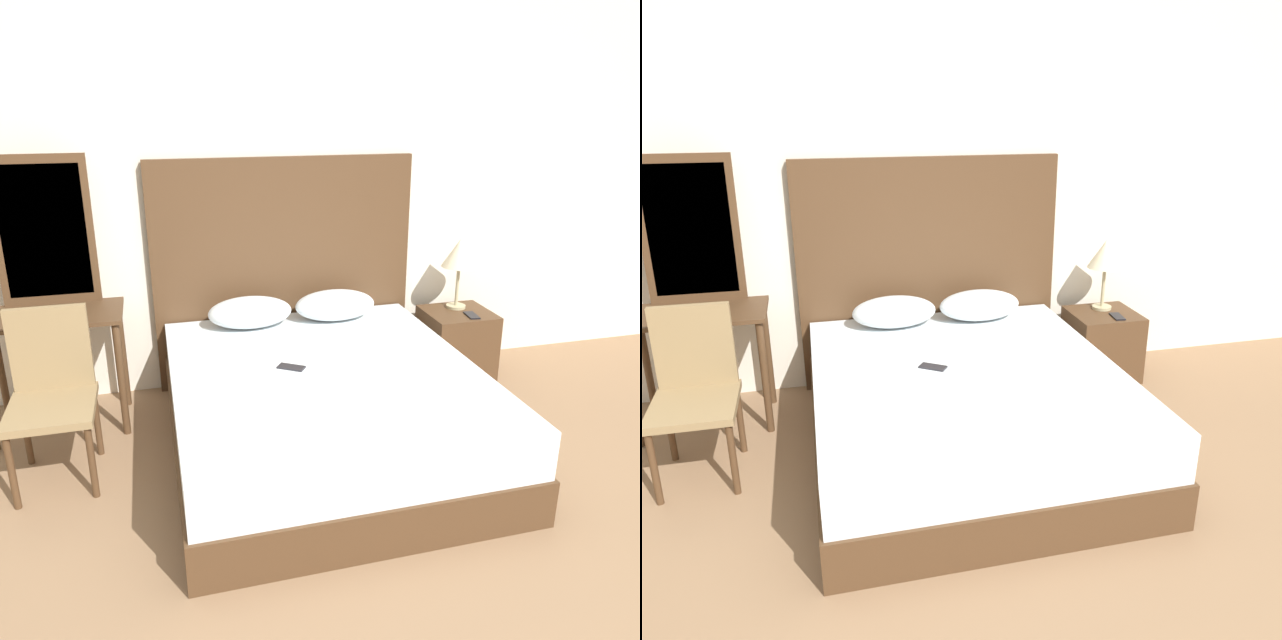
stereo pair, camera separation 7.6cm
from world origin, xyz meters
TOP-DOWN VIEW (x-y plane):
  - wall_back at (0.00, 2.61)m, footprint 10.00×0.06m
  - bed at (0.01, 1.52)m, footprint 1.71×1.99m
  - headboard at (0.01, 2.54)m, footprint 1.79×0.05m
  - pillow_left at (-0.28, 2.30)m, footprint 0.55×0.33m
  - pillow_right at (0.30, 2.30)m, footprint 0.55×0.33m
  - phone_on_bed at (-0.17, 1.57)m, footprint 0.16×0.14m
  - nightstand at (1.22, 2.26)m, footprint 0.47×0.45m
  - table_lamp at (1.24, 2.35)m, footprint 0.25×0.25m
  - phone_on_nightstand at (1.26, 2.15)m, footprint 0.09×0.16m
  - vanity_desk at (-1.47, 2.18)m, footprint 0.81×0.47m
  - vanity_mirror at (-1.47, 2.39)m, footprint 0.56×0.03m
  - chair at (-1.43, 1.66)m, footprint 0.43×0.48m

SIDE VIEW (x-z plane):
  - nightstand at x=1.22m, z-range 0.00..0.48m
  - bed at x=0.01m, z-range 0.00..0.50m
  - phone_on_nightstand at x=1.26m, z-range 0.48..0.49m
  - chair at x=-1.43m, z-range 0.05..0.95m
  - phone_on_bed at x=-0.17m, z-range 0.50..0.51m
  - vanity_desk at x=-1.47m, z-range 0.22..0.96m
  - pillow_left at x=-0.28m, z-range 0.50..0.70m
  - pillow_right at x=0.30m, z-range 0.50..0.70m
  - headboard at x=0.01m, z-range 0.00..1.57m
  - table_lamp at x=1.24m, z-range 0.62..1.13m
  - vanity_mirror at x=-1.47m, z-range 0.74..1.63m
  - wall_back at x=0.00m, z-range 0.00..2.70m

